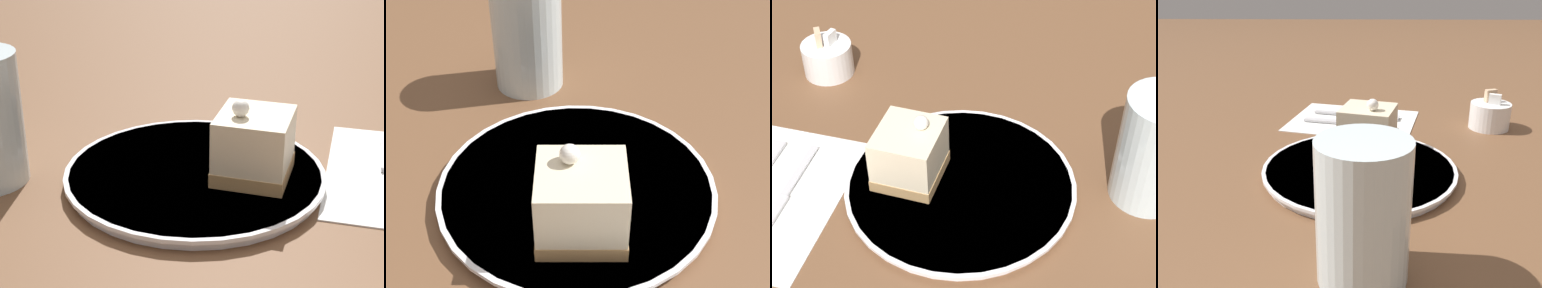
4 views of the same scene
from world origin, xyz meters
The scene contains 8 objects.
ground_plane centered at (0.00, 0.00, 0.00)m, with size 4.00×4.00×0.00m, color brown.
plate centered at (0.01, -0.03, 0.01)m, with size 0.26×0.26×0.01m.
cake_slice centered at (-0.05, -0.02, 0.05)m, with size 0.09×0.09×0.08m.
napkin centered at (-0.21, -0.04, 0.00)m, with size 0.22×0.26×0.00m.
fork centered at (-0.23, -0.02, 0.00)m, with size 0.05×0.16×0.00m.
knife centered at (-0.19, -0.06, 0.00)m, with size 0.05×0.17×0.00m.
sugar_bowl centered at (-0.18, 0.20, 0.02)m, with size 0.07×0.07×0.07m.
drinking_glass centered at (0.22, -0.03, 0.07)m, with size 0.08×0.08×0.13m.
Camera 4 is at (0.54, -0.03, 0.26)m, focal length 40.00 mm.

